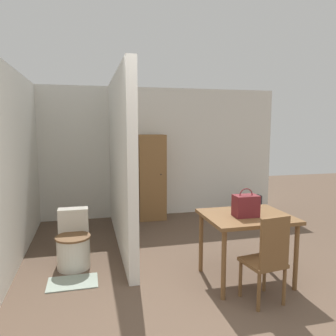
% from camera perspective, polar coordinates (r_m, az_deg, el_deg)
% --- Properties ---
extents(wall_back, '(5.18, 0.12, 2.50)m').
position_cam_1_polar(wall_back, '(6.48, -3.05, 2.74)').
color(wall_back, silver).
rests_on(wall_back, ground_plane).
extents(wall_left, '(0.12, 4.96, 2.50)m').
position_cam_1_polar(wall_left, '(4.43, -26.01, -0.11)').
color(wall_left, silver).
rests_on(wall_left, ground_plane).
extents(partition_wall, '(0.12, 2.85, 2.50)m').
position_cam_1_polar(partition_wall, '(4.91, -8.37, 1.20)').
color(partition_wall, silver).
rests_on(partition_wall, ground_plane).
extents(dining_table, '(0.96, 0.80, 0.77)m').
position_cam_1_polar(dining_table, '(3.86, 13.50, -9.28)').
color(dining_table, brown).
rests_on(dining_table, ground_plane).
extents(wooden_chair, '(0.41, 0.41, 0.92)m').
position_cam_1_polar(wooden_chair, '(3.47, 16.91, -14.77)').
color(wooden_chair, brown).
rests_on(wooden_chair, ground_plane).
extents(toilet, '(0.43, 0.58, 0.69)m').
position_cam_1_polar(toilet, '(4.41, -16.14, -12.59)').
color(toilet, silver).
rests_on(toilet, ground_plane).
extents(handbag, '(0.26, 0.18, 0.32)m').
position_cam_1_polar(handbag, '(3.73, 13.38, -6.38)').
color(handbag, maroon).
rests_on(handbag, dining_table).
extents(wooden_cabinet, '(0.51, 0.47, 1.61)m').
position_cam_1_polar(wooden_cabinet, '(6.23, -2.95, -1.58)').
color(wooden_cabinet, brown).
rests_on(wooden_cabinet, ground_plane).
extents(bath_mat, '(0.56, 0.37, 0.01)m').
position_cam_1_polar(bath_mat, '(4.08, -16.26, -18.59)').
color(bath_mat, '#99A899').
rests_on(bath_mat, ground_plane).
extents(space_heater, '(0.28, 0.18, 0.45)m').
position_cam_1_polar(space_heater, '(6.57, 14.57, -6.51)').
color(space_heater, '#2D2D33').
rests_on(space_heater, ground_plane).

